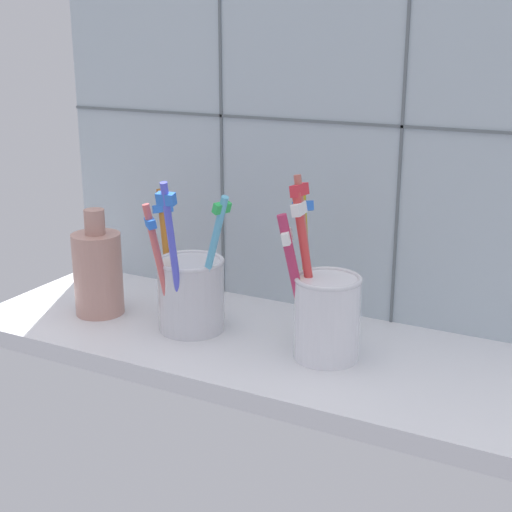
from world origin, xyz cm
name	(u,v)px	position (x,y,z in cm)	size (l,w,h in cm)	color
counter_slab	(260,348)	(0.00, 0.00, 1.00)	(64.00, 22.00, 2.00)	silver
tile_wall_back	(310,128)	(0.00, 12.00, 22.50)	(64.00, 2.20, 45.00)	#B2C1CC
toothbrush_cup_left	(190,289)	(-7.87, -0.98, 6.52)	(12.54, 9.67, 17.11)	silver
toothbrush_cup_right	(324,310)	(7.45, -0.83, 6.91)	(9.23, 8.99, 17.91)	white
ceramic_vase	(98,271)	(-19.58, -1.70, 6.94)	(5.46, 5.46, 12.07)	tan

